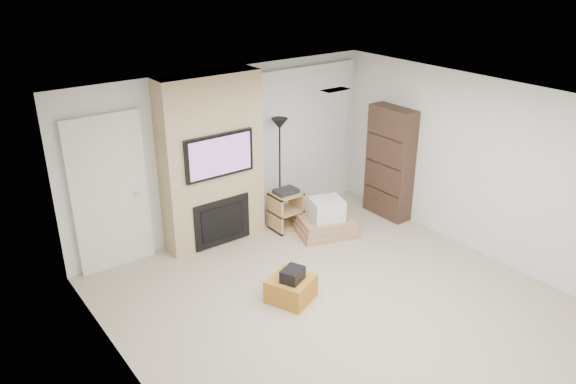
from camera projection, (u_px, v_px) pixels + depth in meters
floor at (347, 311)px, 6.78m from camera, size 5.00×5.50×0.00m
ceiling at (357, 109)px, 5.79m from camera, size 5.00×5.50×0.00m
wall_back at (226, 152)px, 8.31m from camera, size 5.00×0.00×2.50m
wall_left at (141, 293)px, 4.92m from camera, size 0.00×5.50×2.50m
wall_right at (487, 170)px, 7.65m from camera, size 0.00×5.50×2.50m
hvac_vent at (335, 90)px, 6.60m from camera, size 0.35×0.18×0.01m
ottoman at (291, 289)px, 6.96m from camera, size 0.66×0.66×0.30m
black_bag at (293, 275)px, 6.82m from camera, size 0.34×0.31×0.16m
fireplace_wall at (212, 162)px, 7.97m from camera, size 1.50×0.47×2.50m
entry_door at (110, 194)px, 7.38m from camera, size 1.02×0.11×2.14m
vertical_blinds at (302, 135)px, 9.03m from camera, size 1.98×0.10×2.37m
floor_lamp at (280, 142)px, 8.47m from camera, size 0.25×0.25×1.71m
av_stand at (286, 208)px, 8.66m from camera, size 0.45×0.38×0.66m
box_stack at (326, 221)px, 8.54m from camera, size 1.01×0.88×0.57m
bookshelf at (390, 163)px, 8.91m from camera, size 0.30×0.80×1.80m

